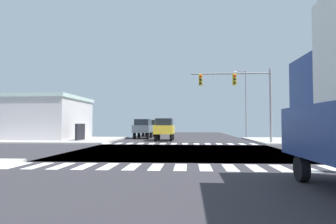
{
  "coord_description": "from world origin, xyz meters",
  "views": [
    {
      "loc": [
        0.6,
        -19.63,
        1.76
      ],
      "look_at": [
        -1.32,
        7.73,
        2.86
      ],
      "focal_mm": 32.14,
      "sensor_mm": 36.0,
      "label": 1
    }
  ],
  "objects_px": {
    "suv_queued_2": "(143,127)",
    "pickup_trailing_1": "(158,127)",
    "traffic_signal_mast": "(239,88)",
    "suv_middle_3": "(165,127)",
    "street_lamp": "(244,98)",
    "suv_farside_1": "(150,127)",
    "bank_building": "(12,118)"
  },
  "relations": [
    {
      "from": "suv_queued_2",
      "to": "pickup_trailing_1",
      "type": "xyz_separation_m",
      "value": [
        0.0,
        17.41,
        -0.1
      ]
    },
    {
      "from": "pickup_trailing_1",
      "to": "traffic_signal_mast",
      "type": "bearing_deg",
      "value": 110.95
    },
    {
      "from": "suv_middle_3",
      "to": "suv_queued_2",
      "type": "bearing_deg",
      "value": -56.36
    },
    {
      "from": "street_lamp",
      "to": "pickup_trailing_1",
      "type": "bearing_deg",
      "value": 131.85
    },
    {
      "from": "pickup_trailing_1",
      "to": "suv_middle_3",
      "type": "height_order",
      "value": "pickup_trailing_1"
    },
    {
      "from": "suv_farside_1",
      "to": "pickup_trailing_1",
      "type": "relative_size",
      "value": 0.9
    },
    {
      "from": "suv_farside_1",
      "to": "traffic_signal_mast",
      "type": "bearing_deg",
      "value": 122.88
    },
    {
      "from": "bank_building",
      "to": "suv_middle_3",
      "type": "distance_m",
      "value": 18.02
    },
    {
      "from": "traffic_signal_mast",
      "to": "street_lamp",
      "type": "xyz_separation_m",
      "value": [
        2.63,
        12.23,
        0.17
      ]
    },
    {
      "from": "bank_building",
      "to": "suv_farside_1",
      "type": "height_order",
      "value": "bank_building"
    },
    {
      "from": "bank_building",
      "to": "suv_middle_3",
      "type": "xyz_separation_m",
      "value": [
        17.91,
        -1.67,
        -1.07
      ]
    },
    {
      "from": "suv_farside_1",
      "to": "suv_queued_2",
      "type": "xyz_separation_m",
      "value": [
        0.0,
        -6.61,
        0.0
      ]
    },
    {
      "from": "suv_farside_1",
      "to": "street_lamp",
      "type": "bearing_deg",
      "value": 164.82
    },
    {
      "from": "bank_building",
      "to": "pickup_trailing_1",
      "type": "xyz_separation_m",
      "value": [
        14.91,
        20.25,
        -1.17
      ]
    },
    {
      "from": "traffic_signal_mast",
      "to": "suv_middle_3",
      "type": "height_order",
      "value": "traffic_signal_mast"
    },
    {
      "from": "bank_building",
      "to": "suv_middle_3",
      "type": "relative_size",
      "value": 3.85
    },
    {
      "from": "pickup_trailing_1",
      "to": "street_lamp",
      "type": "bearing_deg",
      "value": 131.85
    },
    {
      "from": "traffic_signal_mast",
      "to": "suv_queued_2",
      "type": "bearing_deg",
      "value": 138.15
    },
    {
      "from": "suv_farside_1",
      "to": "suv_queued_2",
      "type": "distance_m",
      "value": 6.61
    },
    {
      "from": "street_lamp",
      "to": "suv_queued_2",
      "type": "height_order",
      "value": "street_lamp"
    },
    {
      "from": "bank_building",
      "to": "suv_middle_3",
      "type": "height_order",
      "value": "bank_building"
    },
    {
      "from": "traffic_signal_mast",
      "to": "pickup_trailing_1",
      "type": "relative_size",
      "value": 1.41
    },
    {
      "from": "suv_farside_1",
      "to": "suv_queued_2",
      "type": "relative_size",
      "value": 1.0
    },
    {
      "from": "street_lamp",
      "to": "suv_queued_2",
      "type": "bearing_deg",
      "value": -166.18
    },
    {
      "from": "suv_queued_2",
      "to": "suv_middle_3",
      "type": "xyz_separation_m",
      "value": [
        3.0,
        -4.51,
        0.0
      ]
    },
    {
      "from": "pickup_trailing_1",
      "to": "suv_middle_3",
      "type": "distance_m",
      "value": 22.12
    },
    {
      "from": "street_lamp",
      "to": "pickup_trailing_1",
      "type": "distance_m",
      "value": 19.54
    },
    {
      "from": "bank_building",
      "to": "suv_queued_2",
      "type": "bearing_deg",
      "value": 10.8
    },
    {
      "from": "suv_farside_1",
      "to": "pickup_trailing_1",
      "type": "height_order",
      "value": "pickup_trailing_1"
    },
    {
      "from": "suv_queued_2",
      "to": "pickup_trailing_1",
      "type": "bearing_deg",
      "value": -90.0
    },
    {
      "from": "traffic_signal_mast",
      "to": "suv_farside_1",
      "type": "bearing_deg",
      "value": 122.88
    },
    {
      "from": "street_lamp",
      "to": "bank_building",
      "type": "xyz_separation_m",
      "value": [
        -27.68,
        -5.99,
        -2.7
      ]
    }
  ]
}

